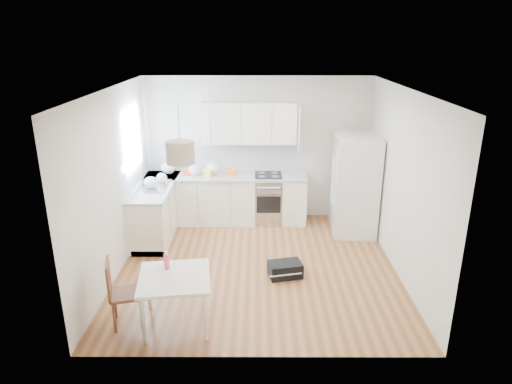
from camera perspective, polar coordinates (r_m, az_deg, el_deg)
floor at (r=7.17m, az=0.22°, el=-9.25°), size 4.20×4.20×0.00m
ceiling at (r=6.34m, az=0.25°, el=12.71°), size 4.20×4.20×0.00m
wall_back at (r=8.65m, az=0.22°, el=5.41°), size 4.20×0.00×4.20m
wall_left at (r=6.95m, az=-17.35°, el=1.02°), size 0.00×4.20×4.20m
wall_right at (r=6.96m, az=17.80°, el=0.98°), size 0.00×4.20×4.20m
window_glassblock at (r=7.91m, az=-15.17°, el=6.39°), size 0.02×1.00×1.00m
cabinets_back at (r=8.65m, az=-3.77°, el=-0.94°), size 3.00×0.60×0.88m
cabinets_left at (r=8.27m, az=-12.37°, el=-2.35°), size 0.60×1.80×0.88m
counter_back at (r=8.50m, az=-3.83°, el=1.97°), size 3.02×0.64×0.04m
counter_left at (r=8.11m, az=-12.60°, el=0.67°), size 0.64×1.82×0.04m
backsplash_back at (r=8.70m, az=-3.75°, el=4.50°), size 3.00×0.01×0.58m
backsplash_left at (r=8.09m, az=-14.79°, el=2.75°), size 0.01×1.80×0.58m
upper_cabinets at (r=8.39m, az=-0.81°, el=8.63°), size 1.70×0.32×0.75m
range_oven at (r=8.63m, az=1.54°, el=-0.95°), size 0.50×0.61×0.88m
sink at (r=8.06m, az=-12.68°, el=0.66°), size 0.50×0.80×0.16m
refrigerator at (r=8.25m, az=12.38°, el=0.87°), size 0.89×0.93×1.77m
dining_table at (r=5.67m, az=-10.14°, el=-10.96°), size 0.95×0.95×0.67m
dining_chair at (r=5.90m, az=-15.92°, el=-11.94°), size 0.45×0.45×0.88m
drink_bottle at (r=5.77m, az=-11.12°, el=-8.35°), size 0.07×0.07×0.24m
gym_bag at (r=6.87m, az=3.66°, el=-9.63°), size 0.54×0.41×0.22m
pendant_lamp at (r=5.12m, az=-9.44°, el=4.92°), size 0.33×0.33×0.25m
grocery_bag_a at (r=8.68m, az=-10.95°, el=2.96°), size 0.26×0.22×0.23m
grocery_bag_b at (r=8.53m, az=-7.69°, el=2.74°), size 0.23×0.19×0.20m
grocery_bag_c at (r=8.55m, az=-5.46°, el=2.93°), size 0.25×0.21×0.22m
grocery_bag_d at (r=8.21m, az=-11.70°, el=1.73°), size 0.19×0.16×0.17m
grocery_bag_e at (r=7.94m, az=-13.02°, el=1.16°), size 0.23×0.19×0.21m
snack_orange at (r=8.51m, az=-3.10°, el=2.51°), size 0.16×0.11×0.10m
snack_yellow at (r=8.48m, az=-5.97°, el=2.39°), size 0.20×0.18×0.12m
snack_red at (r=8.57m, az=-8.56°, el=2.47°), size 0.18×0.13×0.11m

